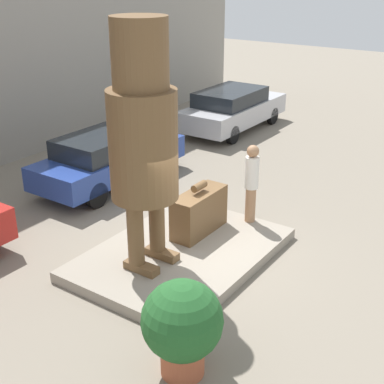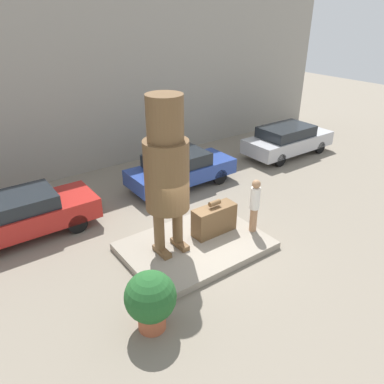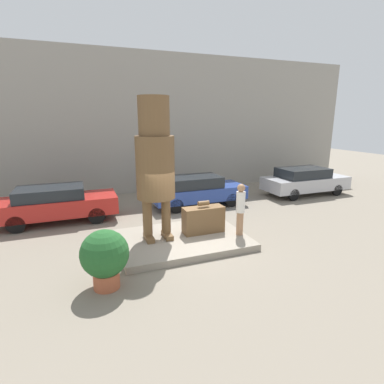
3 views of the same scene
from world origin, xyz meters
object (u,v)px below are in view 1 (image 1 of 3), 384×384
at_px(giant_suitcase, 199,212).
at_px(tourist, 252,180).
at_px(statue_figure, 143,129).
at_px(parked_car_blue, 109,157).
at_px(parked_car_silver, 233,108).
at_px(planter_pot, 182,324).

height_order(giant_suitcase, tourist, tourist).
xyz_separation_m(statue_figure, parked_car_blue, (2.97, 3.73, -2.13)).
distance_m(statue_figure, parked_car_silver, 10.22).
bearing_deg(tourist, planter_pot, -162.76).
xyz_separation_m(parked_car_silver, planter_pot, (-11.19, -5.80, 0.07)).
relative_size(tourist, parked_car_blue, 0.40).
xyz_separation_m(statue_figure, tourist, (2.73, -0.75, -1.70)).
xyz_separation_m(giant_suitcase, tourist, (1.09, -0.65, 0.51)).
height_order(statue_figure, planter_pot, statue_figure).
height_order(parked_car_blue, planter_pot, planter_pot).
distance_m(statue_figure, tourist, 3.31).
bearing_deg(planter_pot, parked_car_silver, 27.39).
relative_size(giant_suitcase, parked_car_blue, 0.32).
xyz_separation_m(tourist, planter_pot, (-4.61, -1.43, -0.34)).
relative_size(parked_car_blue, parked_car_silver, 0.95).
bearing_deg(giant_suitcase, statue_figure, 176.69).
xyz_separation_m(statue_figure, parked_car_silver, (9.32, 3.62, -2.11)).
bearing_deg(tourist, statue_figure, 164.75).
relative_size(statue_figure, giant_suitcase, 3.18).
distance_m(statue_figure, giant_suitcase, 2.76).
relative_size(statue_figure, parked_car_blue, 1.02).
xyz_separation_m(tourist, parked_car_silver, (6.58, 4.37, -0.41)).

